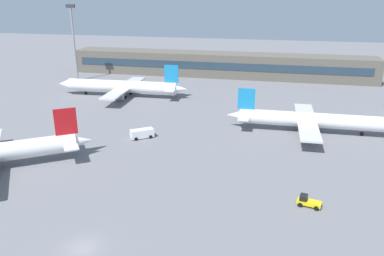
{
  "coord_description": "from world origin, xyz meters",
  "views": [
    {
      "loc": [
        22.83,
        -36.98,
        31.17
      ],
      "look_at": [
        5.29,
        40.0,
        3.0
      ],
      "focal_mm": 35.52,
      "sensor_mm": 36.0,
      "label": 1
    }
  ],
  "objects_px": {
    "floodlight_tower_west": "(74,38)",
    "airplane_far": "(121,86)",
    "baggage_tug_yellow": "(308,201)",
    "airplane_mid": "(312,120)",
    "service_van_white": "(142,133)"
  },
  "relations": [
    {
      "from": "floodlight_tower_west",
      "to": "airplane_far",
      "type": "bearing_deg",
      "value": -35.66
    },
    {
      "from": "airplane_far",
      "to": "baggage_tug_yellow",
      "type": "height_order",
      "value": "airplane_far"
    },
    {
      "from": "floodlight_tower_west",
      "to": "airplane_mid",
      "type": "bearing_deg",
      "value": -25.51
    },
    {
      "from": "airplane_far",
      "to": "baggage_tug_yellow",
      "type": "distance_m",
      "value": 77.57
    },
    {
      "from": "airplane_mid",
      "to": "floodlight_tower_west",
      "type": "xyz_separation_m",
      "value": [
        -81.93,
        39.1,
        12.73
      ]
    },
    {
      "from": "floodlight_tower_west",
      "to": "baggage_tug_yellow",
      "type": "bearing_deg",
      "value": -42.87
    },
    {
      "from": "service_van_white",
      "to": "floodlight_tower_west",
      "type": "height_order",
      "value": "floodlight_tower_west"
    },
    {
      "from": "airplane_mid",
      "to": "floodlight_tower_west",
      "type": "relative_size",
      "value": 1.46
    },
    {
      "from": "baggage_tug_yellow",
      "to": "airplane_mid",
      "type": "bearing_deg",
      "value": 85.59
    },
    {
      "from": "airplane_mid",
      "to": "airplane_far",
      "type": "height_order",
      "value": "airplane_far"
    },
    {
      "from": "baggage_tug_yellow",
      "to": "floodlight_tower_west",
      "type": "bearing_deg",
      "value": 137.13
    },
    {
      "from": "baggage_tug_yellow",
      "to": "service_van_white",
      "type": "xyz_separation_m",
      "value": [
        -35.01,
        22.0,
        0.31
      ]
    },
    {
      "from": "airplane_far",
      "to": "baggage_tug_yellow",
      "type": "relative_size",
      "value": 11.1
    },
    {
      "from": "baggage_tug_yellow",
      "to": "airplane_far",
      "type": "bearing_deg",
      "value": 134.26
    },
    {
      "from": "service_van_white",
      "to": "floodlight_tower_west",
      "type": "bearing_deg",
      "value": 130.63
    }
  ]
}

